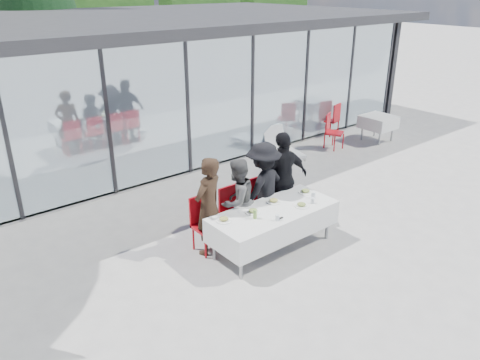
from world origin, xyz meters
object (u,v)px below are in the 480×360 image
Objects in this scene: lounger at (281,146)px; spare_chair_a at (331,129)px; diner_chair_c at (258,201)px; plate_extra at (301,205)px; spare_chair_b at (333,118)px; plate_d at (305,191)px; diner_a at (208,206)px; dining_table at (273,221)px; diner_chair_a at (204,221)px; diner_b at (237,201)px; plate_c at (274,201)px; diner_c at (263,188)px; diner_d at (283,179)px; diner_chair_d at (277,194)px; diner_chair_b at (233,210)px; juice_bottle at (255,214)px; plate_b at (253,211)px; folded_eyeglasses at (279,219)px; spare_table_right at (378,122)px; plate_a at (224,219)px.

spare_chair_a is at bearing -15.63° from lounger.
diner_chair_c is 3.86× the size of plate_extra.
spare_chair_b is (5.50, 2.91, 0.00)m from diner_chair_c.
spare_chair_a reaches higher than plate_d.
dining_table is at bearing 126.46° from diner_a.
plate_extra is at bearing -34.91° from diner_chair_a.
lounger is (4.27, 2.59, -0.28)m from diner_chair_a.
diner_b reaches higher than plate_c.
diner_c reaches higher than plate_d.
dining_table is at bearing -112.54° from diner_chair_c.
diner_c is 0.49m from diner_d.
diner_c is 0.60m from diner_chair_d.
diner_a is 5.10m from lounger.
diner_c reaches higher than plate_extra.
diner_b is 4.59m from lounger.
diner_chair_b is 1.23m from plate_extra.
diner_a is 1.76× the size of spare_chair_a.
spare_chair_b is at bearing 30.53° from juice_bottle.
diner_chair_b is 0.60m from diner_chair_c.
lounger is (3.66, 2.59, -0.28)m from diner_chair_b.
lounger is (-2.45, -0.32, -0.28)m from spare_chair_b.
juice_bottle is at bearing 169.56° from plate_extra.
plate_b is 1.80× the size of folded_eyeglasses.
plate_extra is at bearing -81.24° from diner_chair_c.
plate_b reaches higher than folded_eyeglasses.
diner_b is at bearing 140.31° from plate_c.
spare_chair_a reaches higher than dining_table.
spare_table_right is (6.12, 1.88, -0.30)m from diner_c.
diner_d is at bearing 168.89° from diner_c.
diner_chair_b is at bearing 172.76° from diner_a.
plate_b reaches higher than spare_table_right.
diner_b is 0.48m from plate_b.
diner_a reaches higher than folded_eyeglasses.
plate_b is at bearing -94.48° from diner_chair_b.
dining_table is at bearing 52.29° from diner_c.
plate_extra is at bearing -155.67° from spare_table_right.
plate_a reaches higher than spare_table_right.
plate_d is at bearing -144.32° from spare_chair_b.
spare_table_right is at bearing 13.42° from diner_chair_a.
plate_a is at bearing -179.98° from plate_c.
lounger is at bearing 40.77° from plate_b.
spare_chair_b reaches higher than plate_c.
diner_b is 1.79× the size of spare_table_right.
diner_a is 1.18m from plate_c.
plate_b and plate_extra have the same top height.
diner_chair_a is 1.22m from diner_chair_c.
plate_a is 5.31m from lounger.
plate_b is 0.21m from juice_bottle.
spare_table_right is at bearing -178.13° from diner_b.
diner_chair_a is 1.00× the size of diner_chair_b.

